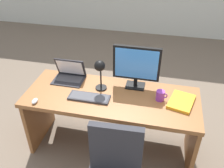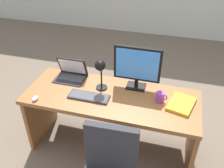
# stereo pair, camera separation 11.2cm
# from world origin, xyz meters

# --- Properties ---
(ground) EXTENTS (12.00, 12.00, 0.00)m
(ground) POSITION_xyz_m (0.00, 1.50, 0.00)
(ground) COLOR #6B5B4C
(desk) EXTENTS (1.77, 0.69, 0.75)m
(desk) POSITION_xyz_m (0.00, 0.05, 0.54)
(desk) COLOR brown
(desk) RESTS_ON ground
(monitor) EXTENTS (0.48, 0.16, 0.46)m
(monitor) POSITION_xyz_m (0.21, 0.22, 1.01)
(monitor) COLOR black
(monitor) RESTS_ON desk
(laptop) EXTENTS (0.33, 0.25, 0.23)m
(laptop) POSITION_xyz_m (-0.52, 0.22, 0.82)
(laptop) COLOR black
(laptop) RESTS_ON desk
(keyboard) EXTENTS (0.41, 0.15, 0.02)m
(keyboard) POSITION_xyz_m (-0.21, -0.09, 0.76)
(keyboard) COLOR #2D2D33
(keyboard) RESTS_ON desk
(mouse) EXTENTS (0.05, 0.09, 0.04)m
(mouse) POSITION_xyz_m (-0.70, -0.27, 0.77)
(mouse) COLOR silver
(mouse) RESTS_ON desk
(desk_lamp) EXTENTS (0.12, 0.14, 0.35)m
(desk_lamp) POSITION_xyz_m (-0.13, 0.08, 0.99)
(desk_lamp) COLOR black
(desk_lamp) RESTS_ON desk
(book) EXTENTS (0.29, 0.35, 0.03)m
(book) POSITION_xyz_m (0.69, 0.04, 0.76)
(book) COLOR orange
(book) RESTS_ON desk
(coffee_mug) EXTENTS (0.11, 0.08, 0.10)m
(coffee_mug) POSITION_xyz_m (0.49, 0.04, 0.80)
(coffee_mug) COLOR purple
(coffee_mug) RESTS_ON desk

